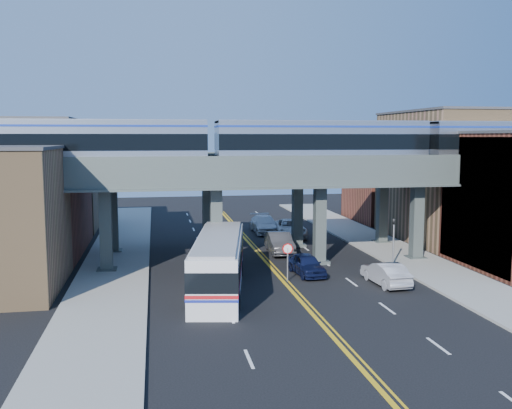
# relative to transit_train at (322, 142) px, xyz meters

# --- Properties ---
(ground) EXTENTS (120.00, 120.00, 0.00)m
(ground) POSITION_rel_transit_train_xyz_m (-4.07, -8.00, -9.36)
(ground) COLOR black
(ground) RESTS_ON ground
(sidewalk_west) EXTENTS (5.00, 70.00, 0.16)m
(sidewalk_west) POSITION_rel_transit_train_xyz_m (-15.57, 2.00, -9.28)
(sidewalk_west) COLOR gray
(sidewalk_west) RESTS_ON ground
(sidewalk_east) EXTENTS (5.00, 70.00, 0.16)m
(sidewalk_east) POSITION_rel_transit_train_xyz_m (7.43, 2.00, -9.28)
(sidewalk_east) COLOR gray
(sidewalk_east) RESTS_ON ground
(building_west_b) EXTENTS (8.00, 14.00, 11.00)m
(building_west_b) POSITION_rel_transit_train_xyz_m (-22.57, 8.00, -3.86)
(building_west_b) COLOR brown
(building_west_b) RESTS_ON ground
(building_west_c) EXTENTS (8.00, 10.00, 8.00)m
(building_west_c) POSITION_rel_transit_train_xyz_m (-22.57, 21.00, -5.36)
(building_west_c) COLOR olive
(building_west_c) RESTS_ON ground
(building_east_b) EXTENTS (8.00, 14.00, 12.00)m
(building_east_b) POSITION_rel_transit_train_xyz_m (14.43, 8.00, -3.36)
(building_east_b) COLOR olive
(building_east_b) RESTS_ON ground
(building_east_c) EXTENTS (8.00, 10.00, 9.00)m
(building_east_c) POSITION_rel_transit_train_xyz_m (14.43, 21.00, -4.86)
(building_east_c) COLOR brown
(building_east_c) RESTS_ON ground
(mural_panel) EXTENTS (0.10, 9.50, 9.50)m
(mural_panel) POSITION_rel_transit_train_xyz_m (10.48, -4.00, -4.61)
(mural_panel) COLOR teal
(mural_panel) RESTS_ON ground
(elevated_viaduct_near) EXTENTS (52.00, 3.60, 7.40)m
(elevated_viaduct_near) POSITION_rel_transit_train_xyz_m (-4.07, 0.00, -2.89)
(elevated_viaduct_near) COLOR #3F4945
(elevated_viaduct_near) RESTS_ON ground
(elevated_viaduct_far) EXTENTS (52.00, 3.60, 7.40)m
(elevated_viaduct_far) POSITION_rel_transit_train_xyz_m (-4.07, 7.00, -2.89)
(elevated_viaduct_far) COLOR #3F4945
(elevated_viaduct_far) RESTS_ON ground
(transit_train) EXTENTS (49.51, 3.11, 3.62)m
(transit_train) POSITION_rel_transit_train_xyz_m (0.00, 0.00, 0.00)
(transit_train) COLOR black
(transit_train) RESTS_ON elevated_viaduct_near
(stop_sign) EXTENTS (0.76, 0.09, 2.63)m
(stop_sign) POSITION_rel_transit_train_xyz_m (-3.77, -5.00, -7.60)
(stop_sign) COLOR slate
(stop_sign) RESTS_ON ground
(traffic_signal) EXTENTS (0.15, 0.18, 4.10)m
(traffic_signal) POSITION_rel_transit_train_xyz_m (5.13, -2.00, -7.06)
(traffic_signal) COLOR slate
(traffic_signal) RESTS_ON ground
(transit_bus) EXTENTS (5.01, 13.20, 3.32)m
(transit_bus) POSITION_rel_transit_train_xyz_m (-8.59, -6.35, -7.65)
(transit_bus) COLOR silver
(transit_bus) RESTS_ON ground
(car_lane_a) EXTENTS (2.13, 4.54, 1.50)m
(car_lane_a) POSITION_rel_transit_train_xyz_m (-2.01, -3.44, -8.61)
(car_lane_a) COLOR #0E1536
(car_lane_a) RESTS_ON ground
(car_lane_b) EXTENTS (2.03, 5.36, 1.75)m
(car_lane_b) POSITION_rel_transit_train_xyz_m (-2.27, 4.32, -8.49)
(car_lane_b) COLOR #333336
(car_lane_b) RESTS_ON ground
(car_lane_c) EXTENTS (3.39, 6.30, 1.68)m
(car_lane_c) POSITION_rel_transit_train_xyz_m (0.46, 11.88, -8.52)
(car_lane_c) COLOR silver
(car_lane_c) RESTS_ON ground
(car_lane_d) EXTENTS (2.43, 5.91, 1.71)m
(car_lane_d) POSITION_rel_transit_train_xyz_m (-1.54, 14.76, -8.50)
(car_lane_d) COLOR silver
(car_lane_d) RESTS_ON ground
(car_parked_curb) EXTENTS (1.90, 4.73, 1.53)m
(car_parked_curb) POSITION_rel_transit_train_xyz_m (2.43, -6.99, -8.59)
(car_parked_curb) COLOR #A6A6AA
(car_parked_curb) RESTS_ON ground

